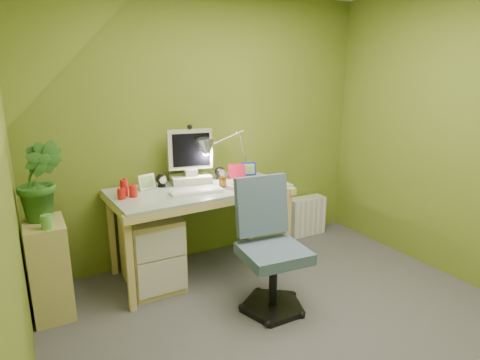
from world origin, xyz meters
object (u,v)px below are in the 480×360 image
task_chair (274,252)px  desk_lamp (237,143)px  monitor (190,156)px  side_ledge (49,268)px  potted_plant (40,180)px  desk (200,230)px  radiator (306,216)px

task_chair → desk_lamp: bearing=82.0°
monitor → desk_lamp: 0.46m
side_ledge → potted_plant: potted_plant is taller
side_ledge → task_chair: size_ratio=0.77×
monitor → side_ledge: 1.38m
task_chair → monitor: bearing=108.1°
desk_lamp → task_chair: (-0.22, -0.97, -0.62)m
desk → task_chair: size_ratio=1.58×
potted_plant → task_chair: 1.68m
task_chair → desk: bearing=111.0°
desk → potted_plant: (-1.17, -0.03, 0.59)m
radiator → desk: bearing=-169.0°
monitor → side_ledge: monitor is taller
monitor → task_chair: size_ratio=0.52×
potted_plant → task_chair: bearing=-28.7°
desk → potted_plant: bearing=177.8°
desk_lamp → potted_plant: (-1.62, -0.21, -0.10)m
desk_lamp → side_ledge: bearing=174.8°
radiator → desk_lamp: bearing=-175.0°
side_ledge → potted_plant: size_ratio=1.23×
desk → radiator: 1.37m
desk_lamp → monitor: bearing=165.9°
monitor → side_ledge: size_ratio=0.68×
side_ledge → desk_lamp: bearing=8.9°
task_chair → radiator: size_ratio=2.22×
desk → side_ledge: (-1.19, -0.08, -0.04)m
desk → potted_plant: potted_plant is taller
monitor → desk_lamp: bearing=9.2°
desk_lamp → potted_plant: desk_lamp is taller
task_chair → side_ledge: bearing=157.8°
side_ledge → task_chair: bearing=-26.8°
side_ledge → radiator: bearing=7.4°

